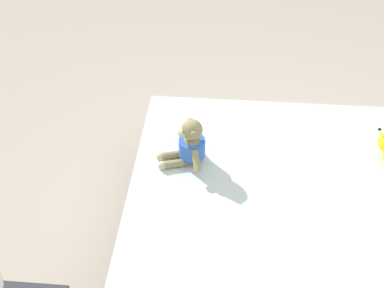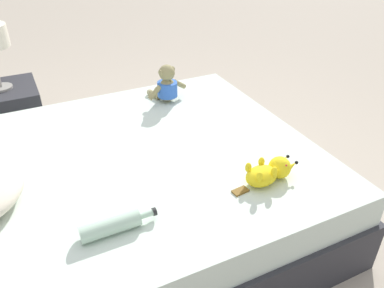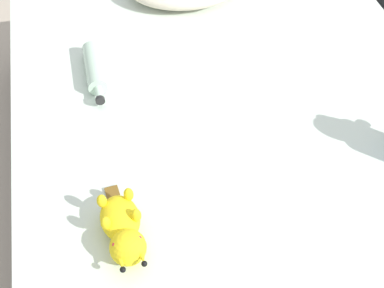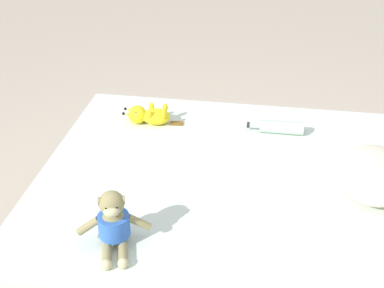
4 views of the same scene
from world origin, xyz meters
The scene contains 4 objects.
ground_plane centered at (0.00, 0.00, 0.00)m, with size 16.00×16.00×0.00m, color #B7A893.
bed centered at (0.00, 0.00, 0.22)m, with size 1.56×1.81×0.44m.
plush_yellow_creature centered at (-0.45, -0.48, 0.49)m, with size 0.12×0.33×0.10m.
glass_bottle centered at (-0.45, 0.23, 0.48)m, with size 0.07×0.30×0.07m.
Camera 3 is at (-0.45, -1.32, 1.75)m, focal length 51.05 mm.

